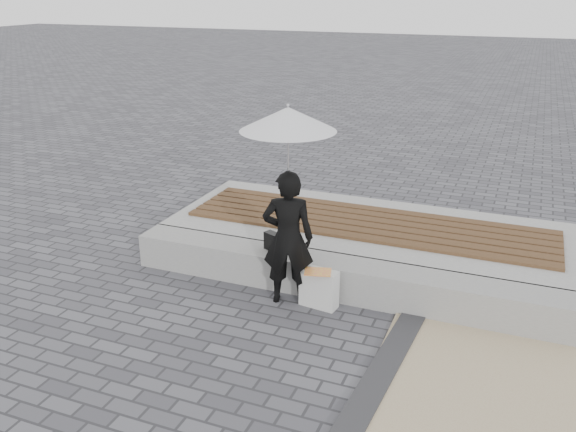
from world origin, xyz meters
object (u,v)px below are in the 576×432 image
Objects in this scene: seating_ledge at (340,278)px; canvas_tote at (319,288)px; woman at (288,238)px; handbag at (276,243)px; parasol at (288,119)px.

seating_ledge is 11.71× the size of canvas_tote.
canvas_tote is at bearing 165.44° from woman.
handbag is 0.70× the size of canvas_tote.
parasol is at bearing -169.65° from canvas_tote.
handbag is at bearing 159.73° from canvas_tote.
woman is at bearing -169.65° from canvas_tote.
seating_ledge is at bearing 77.91° from canvas_tote.
canvas_tote is (0.35, 0.02, -1.81)m from parasol.
handbag is (-0.29, 0.36, -1.52)m from parasol.
seating_ledge is 0.37m from canvas_tote.
parasol is 4.18× the size of handbag.
seating_ledge is 0.83m from handbag.
seating_ledge is 1.92m from parasol.
parasol is 1.59m from handbag.
parasol reaches higher than canvas_tote.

